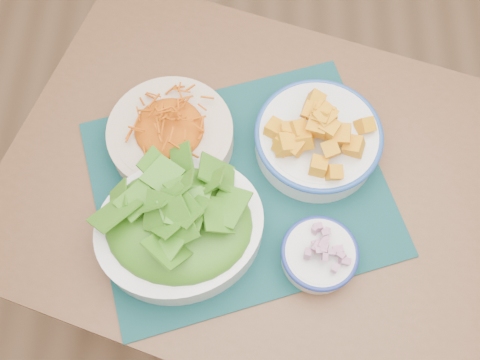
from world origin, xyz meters
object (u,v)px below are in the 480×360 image
(table, at_px, (289,210))
(squash_bowl, at_px, (319,133))
(onion_bowl, at_px, (319,254))
(carrot_bowl, at_px, (170,132))
(placemat, at_px, (240,187))
(lettuce_bowl, at_px, (179,225))

(table, relative_size, squash_bowl, 4.71)
(table, relative_size, onion_bowl, 8.05)
(carrot_bowl, relative_size, squash_bowl, 1.09)
(placemat, height_order, carrot_bowl, carrot_bowl)
(table, xyz_separation_m, squash_bowl, (0.04, 0.08, 0.18))
(table, relative_size, placemat, 2.36)
(table, distance_m, lettuce_bowl, 0.28)
(carrot_bowl, bearing_deg, squash_bowl, 0.07)
(placemat, xyz_separation_m, squash_bowl, (0.14, 0.08, 0.06))
(squash_bowl, distance_m, onion_bowl, 0.22)
(lettuce_bowl, bearing_deg, table, 6.80)
(placemat, height_order, squash_bowl, squash_bowl)
(carrot_bowl, bearing_deg, onion_bowl, -38.72)
(carrot_bowl, bearing_deg, table, -19.94)
(placemat, bearing_deg, table, -17.59)
(carrot_bowl, bearing_deg, lettuce_bowl, -79.66)
(table, height_order, placemat, placemat)
(table, height_order, onion_bowl, onion_bowl)
(table, height_order, lettuce_bowl, lettuce_bowl)
(squash_bowl, relative_size, lettuce_bowl, 0.75)
(placemat, height_order, lettuce_bowl, lettuce_bowl)
(placemat, bearing_deg, onion_bowl, -62.00)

